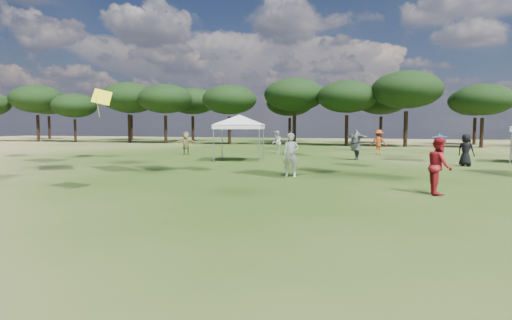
# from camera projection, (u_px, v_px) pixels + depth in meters

# --- Properties ---
(tree_line) EXTENTS (108.78, 17.63, 7.77)m
(tree_line) POSITION_uv_depth(u_px,v_px,m) (396.00, 95.00, 45.71)
(tree_line) COLOR black
(tree_line) RESTS_ON ground
(tent_left) EXTENTS (5.66, 5.66, 3.10)m
(tent_left) POSITION_uv_depth(u_px,v_px,m) (240.00, 117.00, 25.84)
(tent_left) COLOR gray
(tent_left) RESTS_ON ground
(festival_crowd) EXTENTS (28.20, 24.08, 1.89)m
(festival_crowd) POSITION_uv_depth(u_px,v_px,m) (392.00, 147.00, 25.66)
(festival_crowd) COLOR navy
(festival_crowd) RESTS_ON ground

